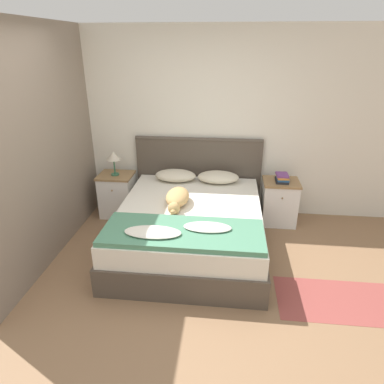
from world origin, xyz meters
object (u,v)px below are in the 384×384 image
bed (190,228)px  nightstand_right (279,202)px  pillow_right (218,177)px  pillow_left (175,175)px  table_lamp (113,157)px  book_stack (282,178)px  nightstand_left (117,195)px  dog (177,198)px

bed → nightstand_right: 1.38m
pillow_right → bed: bearing=-110.3°
nightstand_right → pillow_left: size_ratio=1.10×
table_lamp → book_stack: bearing=0.0°
nightstand_left → pillow_right: (1.44, 0.02, 0.32)m
bed → nightstand_right: bearing=34.1°
bed → pillow_right: pillow_right is taller
nightstand_right → dog: bearing=-150.8°
bed → pillow_left: size_ratio=3.62×
pillow_left → table_lamp: size_ratio=1.66×
nightstand_right → book_stack: bearing=-86.3°
book_stack → table_lamp: bearing=-180.0°
bed → dog: 0.40m
bed → pillow_left: bearing=110.3°
pillow_right → dog: (-0.45, -0.75, 0.00)m
bed → nightstand_left: (-1.14, 0.77, 0.04)m
pillow_left → table_lamp: (-0.85, -0.04, 0.25)m
pillow_right → table_lamp: size_ratio=1.66×
dog → book_stack: size_ratio=2.89×
nightstand_right → dog: (-1.30, -0.73, 0.32)m
nightstand_left → dog: bearing=-36.4°
bed → table_lamp: (-1.14, 0.76, 0.61)m
bed → nightstand_right: (1.14, 0.77, 0.04)m
pillow_left → pillow_right: 0.59m
table_lamp → pillow_left: bearing=2.4°
pillow_right → dog: dog is taller
nightstand_right → pillow_left: 1.47m
nightstand_left → table_lamp: table_lamp is taller
pillow_right → book_stack: bearing=-2.3°
nightstand_left → nightstand_right: size_ratio=1.00×
dog → table_lamp: bearing=144.1°
nightstand_right → table_lamp: size_ratio=1.83×
nightstand_left → pillow_left: 0.91m
pillow_left → book_stack: bearing=-1.3°
pillow_left → dog: 0.76m
pillow_left → book_stack: book_stack is taller
dog → book_stack: 1.49m
dog → nightstand_left: bearing=143.6°
bed → pillow_right: 0.92m
bed → table_lamp: table_lamp is taller
bed → pillow_right: (0.30, 0.80, 0.36)m
pillow_left → nightstand_right: bearing=-0.9°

